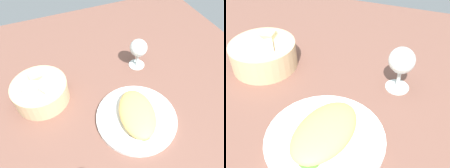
# 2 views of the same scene
# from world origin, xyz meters

# --- Properties ---
(ground_plane) EXTENTS (1.40, 1.40, 0.02)m
(ground_plane) POSITION_xyz_m (0.00, 0.00, -0.01)
(ground_plane) COLOR brown
(plate) EXTENTS (0.26, 0.26, 0.01)m
(plate) POSITION_xyz_m (-0.03, -0.10, 0.01)
(plate) COLOR white
(plate) RESTS_ON ground_plane
(omelette) EXTENTS (0.21, 0.15, 0.04)m
(omelette) POSITION_xyz_m (-0.03, -0.10, 0.03)
(omelette) COLOR #E3B35F
(omelette) RESTS_ON plate
(lettuce_garnish) EXTENTS (0.05, 0.05, 0.02)m
(lettuce_garnish) POSITION_xyz_m (-0.09, -0.09, 0.02)
(lettuce_garnish) COLOR #467A31
(lettuce_garnish) RESTS_ON plate
(bread_basket) EXTENTS (0.18, 0.18, 0.09)m
(bread_basket) POSITION_xyz_m (0.17, 0.17, 0.04)
(bread_basket) COLOR #D8B483
(bread_basket) RESTS_ON ground_plane
(wine_glass_near) EXTENTS (0.07, 0.07, 0.12)m
(wine_glass_near) POSITION_xyz_m (0.20, -0.21, 0.08)
(wine_glass_near) COLOR silver
(wine_glass_near) RESTS_ON ground_plane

